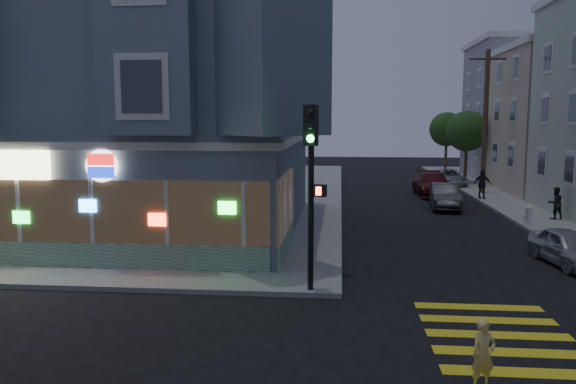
# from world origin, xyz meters

# --- Properties ---
(ground) EXTENTS (120.00, 120.00, 0.00)m
(ground) POSITION_xyz_m (0.00, 0.00, 0.00)
(ground) COLOR black
(ground) RESTS_ON ground
(sidewalk_nw) EXTENTS (33.00, 42.00, 0.15)m
(sidewalk_nw) POSITION_xyz_m (-13.50, 23.00, 0.07)
(sidewalk_nw) COLOR gray
(sidewalk_nw) RESTS_ON ground
(corner_building) EXTENTS (14.60, 14.60, 11.40)m
(corner_building) POSITION_xyz_m (-6.00, 10.98, 5.82)
(corner_building) COLOR slate
(corner_building) RESTS_ON sidewalk_nw
(row_house_d) EXTENTS (12.00, 8.60, 10.50)m
(row_house_d) POSITION_xyz_m (19.50, 34.00, 5.40)
(row_house_d) COLOR gray
(row_house_d) RESTS_ON sidewalk_ne
(utility_pole) EXTENTS (2.20, 0.30, 9.00)m
(utility_pole) POSITION_xyz_m (12.00, 24.00, 4.80)
(utility_pole) COLOR #4C3826
(utility_pole) RESTS_ON sidewalk_ne
(street_tree_near) EXTENTS (3.00, 3.00, 5.30)m
(street_tree_near) POSITION_xyz_m (12.20, 30.00, 3.94)
(street_tree_near) COLOR #4C3826
(street_tree_near) RESTS_ON sidewalk_ne
(street_tree_far) EXTENTS (3.00, 3.00, 5.30)m
(street_tree_far) POSITION_xyz_m (12.20, 38.00, 3.94)
(street_tree_far) COLOR #4C3826
(street_tree_far) RESTS_ON sidewalk_ne
(running_child) EXTENTS (0.55, 0.46, 1.30)m
(running_child) POSITION_xyz_m (5.50, -2.90, 0.65)
(running_child) COLOR #E6CD75
(running_child) RESTS_ON ground
(pedestrian_a) EXTENTS (0.85, 0.72, 1.51)m
(pedestrian_a) POSITION_xyz_m (13.00, 14.40, 0.91)
(pedestrian_a) COLOR black
(pedestrian_a) RESTS_ON sidewalk_ne
(pedestrian_b) EXTENTS (1.09, 0.80, 1.72)m
(pedestrian_b) POSITION_xyz_m (11.30, 21.14, 1.01)
(pedestrian_b) COLOR #242028
(pedestrian_b) RESTS_ON sidewalk_ne
(parked_car_a) EXTENTS (1.88, 3.69, 1.20)m
(parked_car_a) POSITION_xyz_m (10.49, 6.27, 0.60)
(parked_car_a) COLOR #ADB0B5
(parked_car_a) RESTS_ON ground
(parked_car_b) EXTENTS (1.83, 4.27, 1.37)m
(parked_car_b) POSITION_xyz_m (8.60, 18.08, 0.68)
(parked_car_b) COLOR #36383A
(parked_car_b) RESTS_ON ground
(parked_car_c) EXTENTS (2.17, 5.08, 1.46)m
(parked_car_c) POSITION_xyz_m (8.76, 23.28, 0.73)
(parked_car_c) COLOR #541318
(parked_car_c) RESTS_ON ground
(parked_car_d) EXTENTS (2.28, 4.56, 1.24)m
(parked_car_d) POSITION_xyz_m (10.70, 28.48, 0.62)
(parked_car_d) COLOR #ABB1B6
(parked_car_d) RESTS_ON ground
(traffic_signal) EXTENTS (0.64, 0.57, 5.06)m
(traffic_signal) POSITION_xyz_m (2.15, 2.17, 3.57)
(traffic_signal) COLOR black
(traffic_signal) RESTS_ON sidewalk_nw
(fire_hydrant) EXTENTS (0.50, 0.29, 0.87)m
(fire_hydrant) POSITION_xyz_m (11.30, 12.82, 0.61)
(fire_hydrant) COLOR white
(fire_hydrant) RESTS_ON sidewalk_ne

